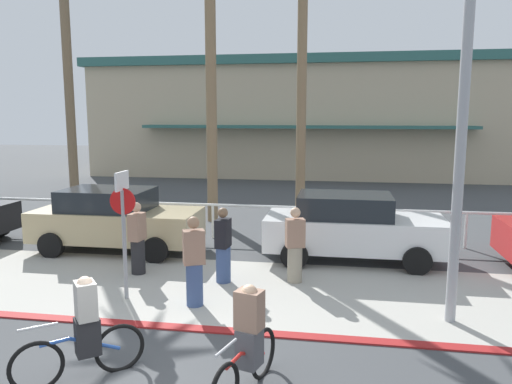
% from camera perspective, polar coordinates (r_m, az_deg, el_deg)
% --- Properties ---
extents(ground_plane, '(80.00, 80.00, 0.00)m').
position_cam_1_polar(ground_plane, '(16.18, 0.49, -4.16)').
color(ground_plane, '#424447').
extents(sidewalk_strip, '(44.00, 4.00, 0.02)m').
position_cam_1_polar(sidewalk_strip, '(10.71, -4.47, -10.99)').
color(sidewalk_strip, '#ADAAA0').
rests_on(sidewalk_strip, ground).
extents(curb_paint, '(44.00, 0.24, 0.03)m').
position_cam_1_polar(curb_paint, '(8.92, -7.68, -15.21)').
color(curb_paint, maroon).
rests_on(curb_paint, ground).
extents(building_backdrop, '(26.23, 11.40, 6.91)m').
position_cam_1_polar(building_backdrop, '(32.62, 6.20, 8.49)').
color(building_backdrop, '#BCAD8E').
rests_on(building_backdrop, ground).
extents(rail_fence, '(21.52, 0.08, 1.04)m').
position_cam_1_polar(rail_fence, '(14.56, -0.43, -2.24)').
color(rail_fence, white).
rests_on(rail_fence, ground).
extents(stop_sign_bike_lane, '(0.52, 0.56, 2.56)m').
position_cam_1_polar(stop_sign_bike_lane, '(10.03, -14.98, -2.75)').
color(stop_sign_bike_lane, gray).
rests_on(stop_sign_bike_lane, ground).
extents(streetlight_curb, '(0.24, 2.54, 7.50)m').
position_cam_1_polar(streetlight_curb, '(8.85, 23.22, 12.27)').
color(streetlight_curb, '#9EA0A5').
rests_on(streetlight_curb, ground).
extents(palm_tree_1, '(3.20, 3.34, 10.01)m').
position_cam_1_polar(palm_tree_1, '(21.39, -21.01, 18.08)').
color(palm_tree_1, '#756047').
rests_on(palm_tree_1, ground).
extents(palm_tree_2, '(3.39, 3.16, 9.35)m').
position_cam_1_polar(palm_tree_2, '(17.35, -5.17, 19.62)').
color(palm_tree_2, '#846B4C').
rests_on(palm_tree_2, ground).
extents(palm_tree_3, '(3.37, 3.31, 9.53)m').
position_cam_1_polar(palm_tree_3, '(18.96, 5.36, 18.11)').
color(palm_tree_3, '#846B4C').
rests_on(palm_tree_3, ground).
extents(car_tan_1, '(4.40, 2.02, 1.69)m').
position_cam_1_polar(car_tan_1, '(13.87, -15.86, -3.02)').
color(car_tan_1, tan).
rests_on(car_tan_1, ground).
extents(car_white_2, '(4.40, 2.02, 1.69)m').
position_cam_1_polar(car_white_2, '(12.67, 10.94, -3.95)').
color(car_white_2, white).
rests_on(car_white_2, ground).
extents(cyclist_blue_0, '(1.46, 1.19, 1.50)m').
position_cam_1_polar(cyclist_blue_0, '(7.48, -19.16, -14.85)').
color(cyclist_blue_0, black).
rests_on(cyclist_blue_0, ground).
extents(cyclist_red_1, '(0.58, 1.76, 1.50)m').
position_cam_1_polar(cyclist_red_1, '(6.78, -0.95, -16.90)').
color(cyclist_red_1, black).
rests_on(cyclist_red_1, ground).
extents(pedestrian_0, '(0.36, 0.43, 1.69)m').
position_cam_1_polar(pedestrian_0, '(11.72, -13.44, -5.53)').
color(pedestrian_0, '#232326').
rests_on(pedestrian_0, ground).
extents(pedestrian_1, '(0.47, 0.42, 1.76)m').
position_cam_1_polar(pedestrian_1, '(9.60, -7.10, -8.31)').
color(pedestrian_1, '#384C7A').
rests_on(pedestrian_1, ground).
extents(pedestrian_2, '(0.46, 0.40, 1.68)m').
position_cam_1_polar(pedestrian_2, '(10.88, 4.49, -6.46)').
color(pedestrian_2, gray).
rests_on(pedestrian_2, ground).
extents(pedestrian_3, '(0.35, 0.43, 1.67)m').
position_cam_1_polar(pedestrian_3, '(10.86, -3.79, -6.48)').
color(pedestrian_3, '#384C7A').
rests_on(pedestrian_3, ground).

